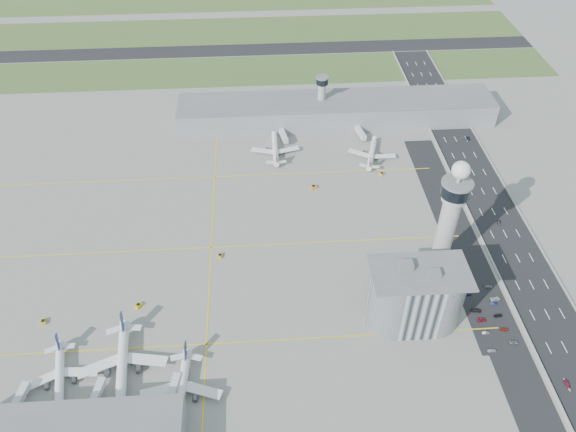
{
  "coord_description": "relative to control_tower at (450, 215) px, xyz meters",
  "views": [
    {
      "loc": [
        -14.37,
        -178.42,
        203.35
      ],
      "look_at": [
        0.0,
        35.0,
        15.0
      ],
      "focal_mm": 35.0,
      "sensor_mm": 36.0,
      "label": 1
    }
  ],
  "objects": [
    {
      "name": "taxiway_line_v",
      "position": [
        -112.0,
        22.0,
        -35.04
      ],
      "size": [
        0.6,
        260.0,
        0.01
      ],
      "primitive_type": "cube",
      "color": "yellow",
      "rests_on": "ground"
    },
    {
      "name": "car_lot_6",
      "position": [
        21.76,
        -46.5,
        -34.48
      ],
      "size": [
        4.15,
        2.11,
        1.12
      ],
      "primitive_type": "imported",
      "rotation": [
        0.0,
        0.0,
        1.51
      ],
      "color": "slate",
      "rests_on": "ground"
    },
    {
      "name": "tug_3",
      "position": [
        -107.38,
        15.17,
        -34.19
      ],
      "size": [
        2.37,
        3.15,
        1.69
      ],
      "primitive_type": null,
      "rotation": [
        0.0,
        0.0,
        -0.13
      ],
      "color": "gold",
      "rests_on": "ground"
    },
    {
      "name": "car_lot_2",
      "position": [
        11.83,
        -33.43,
        -34.47
      ],
      "size": [
        4.21,
        2.13,
        1.14
      ],
      "primitive_type": "imported",
      "rotation": [
        0.0,
        0.0,
        1.51
      ],
      "color": "maroon",
      "rests_on": "ground"
    },
    {
      "name": "car_lot_10",
      "position": [
        22.14,
        -21.96,
        -34.4
      ],
      "size": [
        4.84,
        2.76,
        1.27
      ],
      "primitive_type": "imported",
      "rotation": [
        0.0,
        0.0,
        1.72
      ],
      "color": "silver",
      "rests_on": "ground"
    },
    {
      "name": "barrier_right",
      "position": [
        57.0,
        -8.0,
        -34.44
      ],
      "size": [
        0.6,
        500.0,
        1.2
      ],
      "primitive_type": "cube",
      "color": "#9E9E99",
      "rests_on": "ground"
    },
    {
      "name": "terminal_pier",
      "position": [
        -32.0,
        140.0,
        -27.14
      ],
      "size": [
        210.0,
        32.0,
        15.8
      ],
      "color": "gray",
      "rests_on": "ground"
    },
    {
      "name": "admin_building",
      "position": [
        -20.01,
        -30.0,
        -19.74
      ],
      "size": [
        42.0,
        24.0,
        33.5
      ],
      "color": "#B2B2B7",
      "rests_on": "ground"
    },
    {
      "name": "airplane_near_c",
      "position": [
        -120.83,
        -63.12,
        -29.55
      ],
      "size": [
        35.88,
        41.35,
        10.98
      ],
      "primitive_type": null,
      "rotation": [
        0.0,
        0.0,
        -1.64
      ],
      "color": "white",
      "rests_on": "ground"
    },
    {
      "name": "highway",
      "position": [
        43.0,
        -8.0,
        -34.99
      ],
      "size": [
        28.0,
        500.0,
        0.1
      ],
      "primitive_type": "cube",
      "color": "black",
      "rests_on": "ground"
    },
    {
      "name": "car_lot_0",
      "position": [
        10.76,
        -49.99,
        -34.4
      ],
      "size": [
        3.85,
        1.78,
        1.28
      ],
      "primitive_type": "imported",
      "rotation": [
        0.0,
        0.0,
        1.65
      ],
      "color": "#ADAFBC",
      "rests_on": "ground"
    },
    {
      "name": "taxiway_line_h_2",
      "position": [
        -112.0,
        82.0,
        -35.04
      ],
      "size": [
        260.0,
        0.6,
        0.01
      ],
      "primitive_type": "cube",
      "color": "yellow",
      "rests_on": "ground"
    },
    {
      "name": "jet_bridge_far_0",
      "position": [
        -70.0,
        124.0,
        -32.19
      ],
      "size": [
        5.39,
        14.31,
        5.7
      ],
      "primitive_type": null,
      "rotation": [
        0.0,
        0.0,
        -1.4
      ],
      "color": "silver",
      "rests_on": "ground"
    },
    {
      "name": "car_hw_1",
      "position": [
        42.45,
        30.5,
        -34.42
      ],
      "size": [
        1.72,
        3.9,
        1.24
      ],
      "primitive_type": "imported",
      "rotation": [
        0.0,
        0.0,
        -0.11
      ],
      "color": "black",
      "rests_on": "ground"
    },
    {
      "name": "tug_2",
      "position": [
        -144.3,
        -14.82,
        -34.13
      ],
      "size": [
        3.62,
        3.78,
        1.81
      ],
      "primitive_type": null,
      "rotation": [
        0.0,
        0.0,
        -0.67
      ],
      "color": "#DABB00",
      "rests_on": "ground"
    },
    {
      "name": "secondary_tower",
      "position": [
        -42.0,
        142.0,
        -16.24
      ],
      "size": [
        8.6,
        8.6,
        31.9
      ],
      "color": "#ADAAA5",
      "rests_on": "ground"
    },
    {
      "name": "car_lot_8",
      "position": [
        20.05,
        -31.62,
        -34.39
      ],
      "size": [
        3.94,
        1.83,
        1.31
      ],
      "primitive_type": "imported",
      "rotation": [
        0.0,
        0.0,
        1.65
      ],
      "color": "black",
      "rests_on": "ground"
    },
    {
      "name": "car_hw_0",
      "position": [
        35.9,
        -67.94,
        -34.41
      ],
      "size": [
        1.7,
        3.77,
        1.26
      ],
      "primitive_type": "imported",
      "rotation": [
        0.0,
        0.0,
        0.06
      ],
      "color": "maroon",
      "rests_on": "ground"
    },
    {
      "name": "car_lot_4",
      "position": [
        10.41,
        -18.2,
        -34.49
      ],
      "size": [
        3.21,
        1.3,
        1.09
      ],
      "primitive_type": "imported",
      "rotation": [
        0.0,
        0.0,
        1.57
      ],
      "color": "navy",
      "rests_on": "ground"
    },
    {
      "name": "taxiway_line_h_1",
      "position": [
        -112.0,
        22.0,
        -35.04
      ],
      "size": [
        260.0,
        0.6,
        0.01
      ],
      "primitive_type": "cube",
      "color": "yellow",
      "rests_on": "ground"
    },
    {
      "name": "car_lot_1",
      "position": [
        11.36,
        -40.56,
        -34.49
      ],
      "size": [
        3.49,
        1.64,
        1.11
      ],
      "primitive_type": "imported",
      "rotation": [
        0.0,
        0.0,
        1.71
      ],
      "color": "#8A92A1",
      "rests_on": "ground"
    },
    {
      "name": "grass_strip_1",
      "position": [
        -92.0,
        292.0,
        -35.0
      ],
      "size": [
        480.0,
        60.0,
        0.08
      ],
      "primitive_type": "cube",
      "color": "#516530",
      "rests_on": "ground"
    },
    {
      "name": "jet_bridge_near_2",
      "position": [
        -125.0,
        -69.0,
        -32.19
      ],
      "size": [
        5.39,
        14.31,
        5.7
      ],
      "primitive_type": null,
      "rotation": [
        0.0,
        0.0,
        1.4
      ],
      "color": "silver",
      "rests_on": "ground"
    },
    {
      "name": "airplane_near_a",
      "position": [
        -170.66,
        -53.15,
        -29.92
      ],
      "size": [
        38.14,
        42.32,
        10.23
      ],
      "primitive_type": null,
      "rotation": [
        0.0,
        0.0,
        -1.36
      ],
      "color": "white",
      "rests_on": "ground"
    },
    {
      "name": "airplane_near_b",
      "position": [
        -145.97,
        -49.0,
        -28.84
      ],
      "size": [
        42.14,
        48.04,
        12.4
      ],
      "primitive_type": null,
      "rotation": [
        0.0,
        0.0,
        -1.46
      ],
      "color": "white",
      "rests_on": "ground"
    },
    {
      "name": "car_lot_11",
      "position": [
        21.47,
        -14.04,
        -34.49
      ],
      "size": [
        3.84,
        1.69,
        1.1
      ],
      "primitive_type": "imported",
      "rotation": [
        0.0,
        0.0,
        1.53
      ],
      "color": "gray",
      "rests_on": "ground"
    },
    {
      "name": "landside_road",
      "position": [
        18.0,
        -18.0,
        -35.0
      ],
      "size": [
        18.0,
        260.0,
        0.08
      ],
      "primitive_type": "cube",
      "color": "black",
      "rests_on": "ground"
    },
    {
      "name": "tug_4",
      "position": [
        -54.48,
        67.45,
        -34.04
      ],
      "size": [
        4.04,
        3.41,
        2.0
      ],
      "primitive_type": null,
      "rotation": [
        0.0,
        0.0,
        -1.22
      ],
      "color": "orange",
      "rests_on": "ground"
    },
    {
      "name": "jet_bridge_far_1",
      "position": [
        -20.0,
        124.0,
        -32.19
      ],
      "size": [
        5.39,
        14.31,
        5.7
      ],
      "primitive_type": null,
      "rotation": [
        0.0,
        0.0,
        -1.4
      ],
      "color": "silver",
      "rests_on": "ground"
    },
    {
      "name": "taxiway_line_h_0",
      "position": [
        -112.0,
        -38.0,
        -35.04
      ],
      "size": [
        260.0,
        0.6,
        0.01
      ],
      "primitive_type": "cube",
      "color": "yellow",
      "rests_on": "ground"
    },
    {
      "name": "grass_strip_0",
      "position": [
        -92.0,
        217.0,
        -35.0
      ],
      "size": [
        480.0,
        50.0,
        0.08
      ],
      "primitive_type": "cube",
      "color": "#4B6630",
      "rests_on": "ground"
    },
    {
      "name": "airplane_far_b",
      "position": [
        -14.98,
        96.8,
        -30.11
      ],
      "size": [
        38.59,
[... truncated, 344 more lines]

